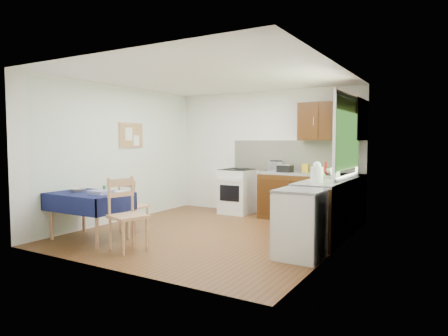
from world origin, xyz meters
The scene contains 33 objects.
floor centered at (0.00, 0.00, 0.00)m, with size 4.20×4.20×0.00m, color #543516.
ceiling centered at (0.00, 0.00, 2.50)m, with size 4.00×4.20×0.02m, color white.
wall_back centered at (0.00, 2.10, 1.25)m, with size 4.00×0.02×2.50m, color white.
wall_front centered at (0.00, -2.10, 1.25)m, with size 4.00×0.02×2.50m, color white.
wall_left centered at (-2.00, 0.00, 1.25)m, with size 0.02×4.20×2.50m, color white.
wall_right centered at (2.00, 0.00, 1.25)m, with size 0.02×4.20×2.50m, color white.
base_cabinets centered at (1.36, 1.26, 0.43)m, with size 1.90×2.30×0.86m.
worktop_back centered at (1.05, 1.80, 0.88)m, with size 1.90×0.60×0.04m, color slate.
worktop_right centered at (1.70, 0.65, 0.88)m, with size 0.60×1.70×0.04m, color slate.
worktop_corner centered at (1.70, 1.80, 0.88)m, with size 0.60×0.60×0.04m, color slate.
splashback centered at (0.65, 2.08, 1.20)m, with size 2.70×0.02×0.60m, color beige.
upper_cabinets centered at (1.52, 1.80, 1.85)m, with size 1.20×0.85×0.70m.
stove centered at (-0.50, 1.80, 0.46)m, with size 0.60×0.61×0.92m.
window centered at (1.97, 0.70, 1.65)m, with size 0.04×1.48×1.26m.
fridge centered at (1.70, -0.55, 0.44)m, with size 0.58×0.60×0.89m.
corkboard centered at (-1.97, 0.30, 1.60)m, with size 0.04×0.62×0.47m.
dining_table centered at (-1.38, -1.24, 0.61)m, with size 1.18×0.80×0.71m.
chair_far centered at (-1.18, -0.54, 0.46)m, with size 0.40×0.40×0.87m.
chair_near centered at (-0.49, -1.38, 0.52)m, with size 0.54×0.54×0.99m.
toaster centered at (0.37, 1.79, 1.00)m, with size 0.29×0.18×0.22m.
sandwich_press centered at (0.57, 1.76, 0.98)m, with size 0.26×0.23×0.15m.
sauce_bottle centered at (1.37, 1.71, 1.01)m, with size 0.05×0.05×0.22m, color #B2170E.
yellow_packet centered at (0.91, 1.93, 0.98)m, with size 0.12×0.08×0.16m, color gold.
dish_rack centered at (1.71, 0.99, 0.92)m, with size 0.38×0.29×0.18m.
kettle centered at (1.66, 0.26, 1.03)m, with size 0.18×0.18×0.30m.
cup centered at (1.44, 1.73, 0.95)m, with size 0.13×0.13×0.10m, color silver.
soap_bottle_a centered at (1.70, 1.16, 1.06)m, with size 0.12×0.12×0.32m, color white.
soap_bottle_b centered at (1.62, 1.35, 1.00)m, with size 0.09×0.09×0.20m, color #1D5CAD.
soap_bottle_c centered at (1.59, 0.65, 0.99)m, with size 0.14×0.14×0.18m, color #24872E.
plate_bowl centered at (-1.63, -1.24, 0.74)m, with size 0.22×0.22×0.05m, color beige.
book centered at (-1.10, -0.96, 0.72)m, with size 0.16×0.22×0.02m, color white.
spice_jar centered at (-1.26, -1.05, 0.76)m, with size 0.05×0.05×0.10m, color #238337.
tea_towel centered at (-1.13, -1.26, 0.74)m, with size 0.30×0.24×0.05m, color #283395.
Camera 1 is at (3.40, -5.35, 1.51)m, focal length 32.00 mm.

